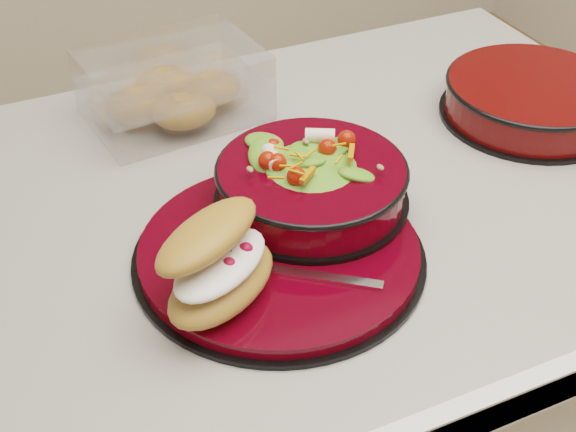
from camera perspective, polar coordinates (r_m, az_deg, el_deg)
name	(u,v)px	position (r m, az deg, el deg)	size (l,w,h in m)	color
dinner_plate	(280,252)	(0.88, -0.57, -2.61)	(0.32, 0.32, 0.02)	black
salad_bowl	(311,177)	(0.91, 1.68, 2.79)	(0.23, 0.23, 0.09)	black
croissant	(218,263)	(0.79, -4.97, -3.32)	(0.16, 0.16, 0.09)	#A97333
fork	(299,273)	(0.83, 0.78, -4.10)	(0.14, 0.11, 0.00)	silver
pastry_box	(173,88)	(1.13, -8.16, 9.03)	(0.25, 0.19, 0.09)	white
extra_bowl	(532,97)	(1.17, 16.99, 8.07)	(0.25, 0.25, 0.05)	black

